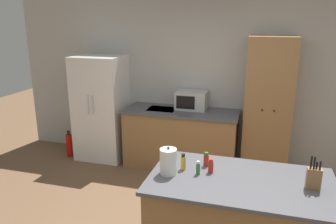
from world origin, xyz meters
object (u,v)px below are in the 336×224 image
Objects in this scene: spice_bottle_green_herb at (206,160)px; fire_extinguisher at (69,145)px; pantry_cabinet at (268,109)px; spice_bottle_short_red at (211,166)px; knife_block at (314,178)px; microwave at (191,100)px; refrigerator at (101,108)px; kettle at (168,161)px; spice_bottle_tall_dark at (198,168)px; spice_bottle_amber_oil at (183,162)px.

fire_extinguisher is (-2.63, 1.71, -0.79)m from spice_bottle_green_herb.
pantry_cabinet is 15.80× the size of spice_bottle_short_red.
spice_bottle_green_herb is at bearing 168.18° from knife_block.
pantry_cabinet is 7.07× the size of knife_block.
spice_bottle_green_herb is (0.58, -2.01, -0.07)m from microwave.
refrigerator is 13.16× the size of spice_bottle_short_red.
microwave is 2.66m from knife_block.
pantry_cabinet is 2.37m from kettle.
kettle is (-0.87, -2.21, 0.02)m from pantry_cabinet.
refrigerator is 3.65m from knife_block.
knife_block is 0.86m from spice_bottle_short_red.
spice_bottle_green_herb is (-0.06, 0.13, 0.00)m from spice_bottle_short_red.
microwave reaches higher than fire_extinguisher.
kettle is at bearing -177.07° from knife_block.
pantry_cabinet is at bearing 74.25° from spice_bottle_tall_dark.
microwave is 3.64× the size of spice_bottle_short_red.
microwave is 2.23m from spice_bottle_short_red.
spice_bottle_short_red is at bearing -63.09° from spice_bottle_green_herb.
microwave reaches higher than spice_bottle_tall_dark.
knife_block is at bearing -28.18° from fire_extinguisher.
pantry_cabinet reaches higher than spice_bottle_green_herb.
spice_bottle_short_red is 3.36m from fire_extinguisher.
spice_bottle_amber_oil is (-1.11, 0.06, -0.03)m from knife_block.
refrigerator is at bearing 129.73° from kettle.
refrigerator is at bearing 137.82° from spice_bottle_green_herb.
spice_bottle_amber_oil is 0.23m from spice_bottle_green_herb.
knife_block reaches higher than spice_bottle_green_herb.
refrigerator is 2.65m from pantry_cabinet.
knife_block is (1.50, -2.20, -0.03)m from microwave.
refrigerator is 2.78m from kettle.
spice_bottle_tall_dark is at bearing -36.33° from fire_extinguisher.
spice_bottle_green_herb is 0.30× the size of fire_extinguisher.
refrigerator reaches higher than spice_bottle_tall_dark.
microwave is at bearing 96.95° from kettle.
refrigerator is at bearing 134.44° from spice_bottle_tall_dark.
knife_block is 1.22m from kettle.
fire_extinguisher is (-2.06, -0.30, -0.86)m from microwave.
refrigerator is 2.94m from spice_bottle_short_red.
kettle is at bearing -139.74° from spice_bottle_green_herb.
refrigerator is 13.23× the size of spice_bottle_tall_dark.
pantry_cabinet reaches higher than knife_block.
spice_bottle_green_herb is at bearing -42.18° from refrigerator.
spice_bottle_amber_oil reaches higher than spice_bottle_tall_dark.
refrigerator is at bearing 145.31° from knife_block.
refrigerator reaches higher than spice_bottle_short_red.
kettle is 0.57× the size of fire_extinguisher.
refrigerator reaches higher than microwave.
fire_extinguisher is at bearing 142.93° from spice_bottle_amber_oil.
spice_bottle_short_red reaches higher than fire_extinguisher.
spice_bottle_short_red is 0.14m from spice_bottle_green_herb.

